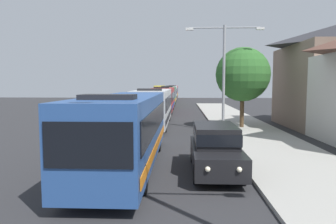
{
  "coord_description": "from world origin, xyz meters",
  "views": [
    {
      "loc": [
        1.06,
        0.59,
        3.54
      ],
      "look_at": [
        0.14,
        20.89,
        1.7
      ],
      "focal_mm": 33.11,
      "sensor_mm": 36.0,
      "label": 1
    }
  ],
  "objects_px": {
    "bus_rear": "(171,93)",
    "white_suv": "(215,146)",
    "bus_second_in_line": "(154,106)",
    "bus_tail_end": "(173,91)",
    "bus_middle": "(163,98)",
    "bus_fourth_in_line": "(168,95)",
    "roadside_tree": "(243,75)",
    "bus_lead": "(127,127)",
    "streetlamp_mid": "(224,66)",
    "box_truck_oncoming": "(159,91)"
  },
  "relations": [
    {
      "from": "bus_fourth_in_line",
      "to": "box_truck_oncoming",
      "type": "bearing_deg",
      "value": 97.74
    },
    {
      "from": "bus_second_in_line",
      "to": "white_suv",
      "type": "bearing_deg",
      "value": -74.98
    },
    {
      "from": "bus_second_in_line",
      "to": "bus_fourth_in_line",
      "type": "distance_m",
      "value": 26.19
    },
    {
      "from": "box_truck_oncoming",
      "to": "white_suv",
      "type": "bearing_deg",
      "value": -83.78
    },
    {
      "from": "roadside_tree",
      "to": "bus_rear",
      "type": "bearing_deg",
      "value": 99.71
    },
    {
      "from": "streetlamp_mid",
      "to": "roadside_tree",
      "type": "bearing_deg",
      "value": 44.75
    },
    {
      "from": "streetlamp_mid",
      "to": "box_truck_oncoming",
      "type": "bearing_deg",
      "value": 99.19
    },
    {
      "from": "box_truck_oncoming",
      "to": "bus_rear",
      "type": "bearing_deg",
      "value": -72.93
    },
    {
      "from": "bus_second_in_line",
      "to": "bus_rear",
      "type": "relative_size",
      "value": 1.12
    },
    {
      "from": "bus_second_in_line",
      "to": "bus_fourth_in_line",
      "type": "xyz_separation_m",
      "value": [
        -0.0,
        26.19,
        -0.0
      ]
    },
    {
      "from": "bus_lead",
      "to": "bus_middle",
      "type": "xyz_separation_m",
      "value": [
        0.0,
        26.45,
        0.0
      ]
    },
    {
      "from": "bus_fourth_in_line",
      "to": "box_truck_oncoming",
      "type": "relative_size",
      "value": 1.61
    },
    {
      "from": "white_suv",
      "to": "streetlamp_mid",
      "type": "xyz_separation_m",
      "value": [
        1.7,
        10.47,
        3.81
      ]
    },
    {
      "from": "bus_rear",
      "to": "bus_tail_end",
      "type": "bearing_deg",
      "value": 90.0
    },
    {
      "from": "bus_lead",
      "to": "box_truck_oncoming",
      "type": "height_order",
      "value": "bus_lead"
    },
    {
      "from": "bus_fourth_in_line",
      "to": "roadside_tree",
      "type": "distance_m",
      "value": 28.84
    },
    {
      "from": "streetlamp_mid",
      "to": "white_suv",
      "type": "bearing_deg",
      "value": -99.22
    },
    {
      "from": "bus_tail_end",
      "to": "white_suv",
      "type": "bearing_deg",
      "value": -86.81
    },
    {
      "from": "bus_rear",
      "to": "white_suv",
      "type": "distance_m",
      "value": 53.65
    },
    {
      "from": "box_truck_oncoming",
      "to": "bus_lead",
      "type": "bearing_deg",
      "value": -87.03
    },
    {
      "from": "bus_fourth_in_line",
      "to": "bus_rear",
      "type": "bearing_deg",
      "value": 90.0
    },
    {
      "from": "bus_rear",
      "to": "white_suv",
      "type": "relative_size",
      "value": 2.12
    },
    {
      "from": "bus_lead",
      "to": "bus_rear",
      "type": "distance_m",
      "value": 52.86
    },
    {
      "from": "bus_fourth_in_line",
      "to": "roadside_tree",
      "type": "bearing_deg",
      "value": -75.72
    },
    {
      "from": "bus_fourth_in_line",
      "to": "bus_rear",
      "type": "relative_size",
      "value": 1.11
    },
    {
      "from": "bus_middle",
      "to": "bus_rear",
      "type": "distance_m",
      "value": 26.41
    },
    {
      "from": "bus_rear",
      "to": "bus_lead",
      "type": "bearing_deg",
      "value": -90.0
    },
    {
      "from": "bus_tail_end",
      "to": "roadside_tree",
      "type": "bearing_deg",
      "value": -82.56
    },
    {
      "from": "bus_second_in_line",
      "to": "bus_tail_end",
      "type": "bearing_deg",
      "value": 90.0
    },
    {
      "from": "bus_fourth_in_line",
      "to": "streetlamp_mid",
      "type": "bearing_deg",
      "value": -79.63
    },
    {
      "from": "bus_fourth_in_line",
      "to": "bus_middle",
      "type": "bearing_deg",
      "value": -90.0
    },
    {
      "from": "bus_fourth_in_line",
      "to": "bus_rear",
      "type": "xyz_separation_m",
      "value": [
        -0.0,
        13.54,
        -0.0
      ]
    },
    {
      "from": "bus_lead",
      "to": "bus_fourth_in_line",
      "type": "xyz_separation_m",
      "value": [
        0.0,
        39.32,
        0.0
      ]
    },
    {
      "from": "bus_second_in_line",
      "to": "roadside_tree",
      "type": "distance_m",
      "value": 7.72
    },
    {
      "from": "bus_second_in_line",
      "to": "bus_middle",
      "type": "height_order",
      "value": "same"
    },
    {
      "from": "bus_rear",
      "to": "streetlamp_mid",
      "type": "height_order",
      "value": "streetlamp_mid"
    },
    {
      "from": "bus_lead",
      "to": "white_suv",
      "type": "height_order",
      "value": "bus_lead"
    },
    {
      "from": "white_suv",
      "to": "box_truck_oncoming",
      "type": "bearing_deg",
      "value": 96.22
    },
    {
      "from": "bus_lead",
      "to": "box_truck_oncoming",
      "type": "xyz_separation_m",
      "value": [
        -3.3,
        63.61,
        0.01
      ]
    },
    {
      "from": "bus_rear",
      "to": "bus_tail_end",
      "type": "distance_m",
      "value": 12.84
    },
    {
      "from": "bus_middle",
      "to": "white_suv",
      "type": "xyz_separation_m",
      "value": [
        3.7,
        -27.11,
        -0.66
      ]
    },
    {
      "from": "bus_fourth_in_line",
      "to": "bus_rear",
      "type": "height_order",
      "value": "same"
    },
    {
      "from": "bus_tail_end",
      "to": "streetlamp_mid",
      "type": "distance_m",
      "value": 56.24
    },
    {
      "from": "bus_tail_end",
      "to": "box_truck_oncoming",
      "type": "distance_m",
      "value": 3.91
    },
    {
      "from": "bus_lead",
      "to": "roadside_tree",
      "type": "relative_size",
      "value": 1.75
    },
    {
      "from": "bus_middle",
      "to": "bus_fourth_in_line",
      "type": "bearing_deg",
      "value": 90.0
    },
    {
      "from": "bus_second_in_line",
      "to": "bus_middle",
      "type": "relative_size",
      "value": 0.98
    },
    {
      "from": "bus_middle",
      "to": "white_suv",
      "type": "height_order",
      "value": "bus_middle"
    },
    {
      "from": "bus_middle",
      "to": "bus_rear",
      "type": "xyz_separation_m",
      "value": [
        -0.0,
        26.41,
        -0.0
      ]
    },
    {
      "from": "bus_second_in_line",
      "to": "bus_fourth_in_line",
      "type": "height_order",
      "value": "same"
    }
  ]
}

